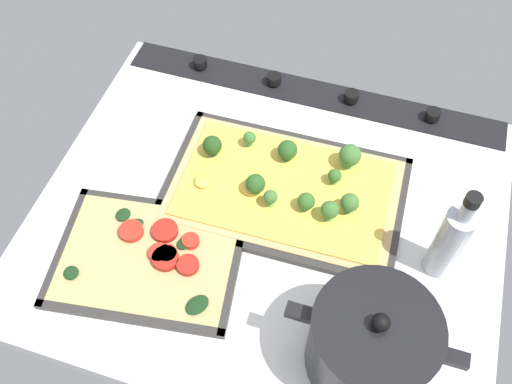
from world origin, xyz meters
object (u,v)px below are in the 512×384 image
(baking_tray_back, at_px, (148,259))
(oil_bottle, at_px, (450,241))
(baking_tray_front, at_px, (284,193))
(broccoli_pizza, at_px, (286,186))
(veggie_pizza_back, at_px, (150,256))
(cooking_pot, at_px, (370,344))

(baking_tray_back, relative_size, oil_bottle, 1.62)
(baking_tray_front, xyz_separation_m, baking_tray_back, (0.17, 0.19, 0.00))
(baking_tray_back, bearing_deg, broccoli_pizza, -131.96)
(oil_bottle, bearing_deg, broccoli_pizza, -13.44)
(baking_tray_back, bearing_deg, oil_bottle, -163.66)
(oil_bottle, bearing_deg, baking_tray_front, -12.53)
(baking_tray_back, bearing_deg, baking_tray_front, -132.37)
(oil_bottle, bearing_deg, veggie_pizza_back, 16.06)
(veggie_pizza_back, height_order, cooking_pot, cooking_pot)
(broccoli_pizza, distance_m, oil_bottle, 0.28)
(broccoli_pizza, height_order, veggie_pizza_back, broccoli_pizza)
(baking_tray_front, xyz_separation_m, cooking_pot, (-0.19, 0.24, 0.06))
(veggie_pizza_back, bearing_deg, oil_bottle, -163.94)
(broccoli_pizza, bearing_deg, baking_tray_front, 72.97)
(veggie_pizza_back, bearing_deg, cooking_pot, 170.64)
(baking_tray_front, bearing_deg, baking_tray_back, 47.63)
(broccoli_pizza, height_order, cooking_pot, cooking_pot)
(baking_tray_front, height_order, baking_tray_back, same)
(baking_tray_back, distance_m, oil_bottle, 0.47)
(baking_tray_back, distance_m, veggie_pizza_back, 0.01)
(broccoli_pizza, height_order, baking_tray_back, broccoli_pizza)
(cooking_pot, bearing_deg, baking_tray_back, -8.73)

